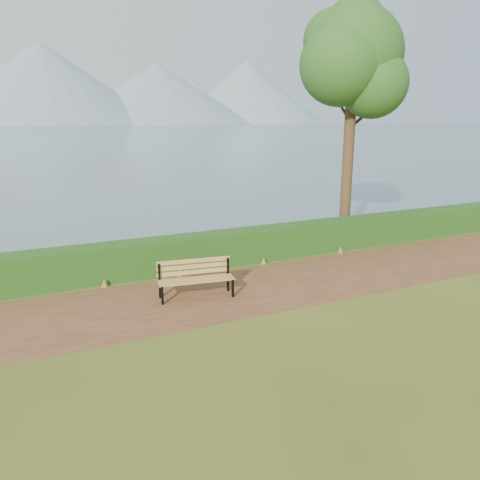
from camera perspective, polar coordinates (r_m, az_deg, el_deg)
ground at (r=12.06m, az=0.77°, el=-6.56°), size 140.00×140.00×0.00m
path at (r=12.32m, az=0.16°, el=-6.09°), size 40.00×3.40×0.01m
hedge at (r=14.17m, az=-3.84°, el=-1.23°), size 32.00×0.85×1.00m
water at (r=270.19m, az=-24.83°, el=12.32°), size 700.00×510.00×0.00m
mountains at (r=416.83m, az=-26.97°, el=16.25°), size 585.00×190.00×70.00m
bench at (r=11.76m, az=-5.46°, el=-4.37°), size 1.94×0.83×0.94m
tree at (r=17.77m, az=13.68°, el=20.48°), size 4.27×3.51×8.48m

